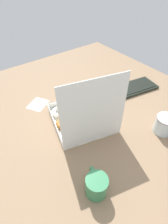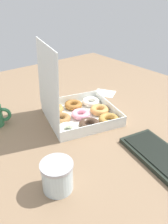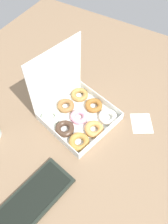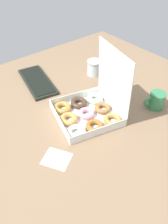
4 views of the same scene
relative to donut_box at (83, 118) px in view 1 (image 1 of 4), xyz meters
The scene contains 6 objects.
ground_plane 6.39cm from the donut_box, ahead, with size 180.00×180.00×2.00cm, color #876B4F.
donut_box is the anchor object (origin of this frame).
keyboard 47.37cm from the donut_box, behind, with size 41.23×22.67×2.20cm.
coffee_mug 39.72cm from the donut_box, 60.77° to the left, with size 9.09×12.65×9.89cm.
glass_jar 44.09cm from the donut_box, 134.72° to the left, with size 10.42×10.42×10.17cm.
paper_napkin 34.29cm from the donut_box, 65.83° to the right, with size 12.24×10.40×0.15cm, color white.
Camera 1 is at (38.22, 56.65, 73.68)cm, focal length 28.00 mm.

